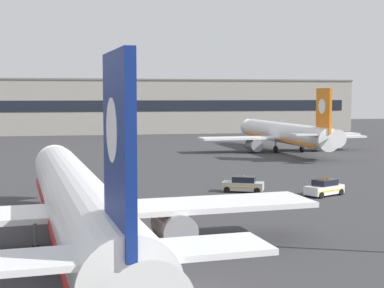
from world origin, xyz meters
TOP-DOWN VIEW (x-y plane):
  - taxiway_centreline at (0.00, 30.00)m, footprint 13.09×179.57m
  - airliner_foreground at (-5.13, 8.30)m, footprint 32.30×41.52m
  - airliner_background at (31.79, 70.15)m, footprint 30.58×39.46m
  - service_car_nearest at (12.05, 29.65)m, footprint 4.57×3.39m
  - service_car_third at (19.38, 25.89)m, footprint 4.56×3.51m
  - safety_cone_by_nose_gear at (-4.18, 25.01)m, footprint 0.44×0.44m
  - terminal_building at (-1.81, 127.00)m, footprint 143.89×12.40m

SIDE VIEW (x-z plane):
  - taxiway_centreline at x=0.00m, z-range 0.00..0.01m
  - safety_cone_by_nose_gear at x=-4.18m, z-range -0.02..0.53m
  - service_car_nearest at x=12.05m, z-range -0.13..1.66m
  - service_car_third at x=19.38m, z-range -0.13..1.66m
  - airliner_background at x=31.79m, z-range -2.34..8.74m
  - airliner_foreground at x=-5.13m, z-range -2.46..9.19m
  - terminal_building at x=-1.81m, z-range 0.01..14.18m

